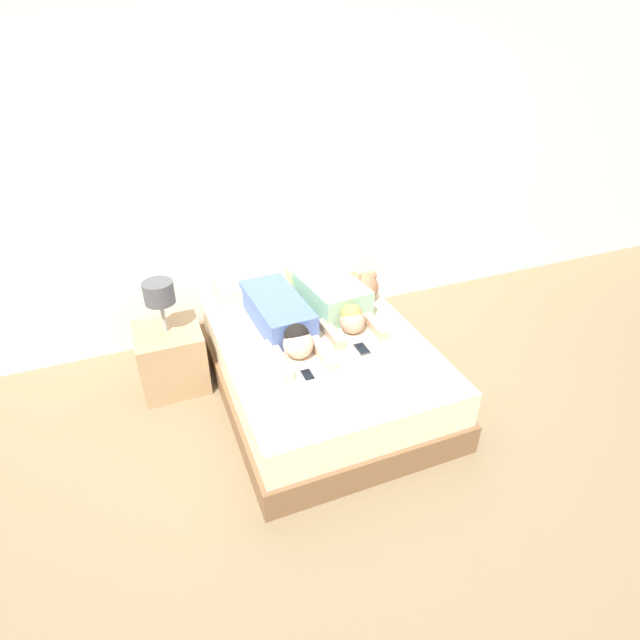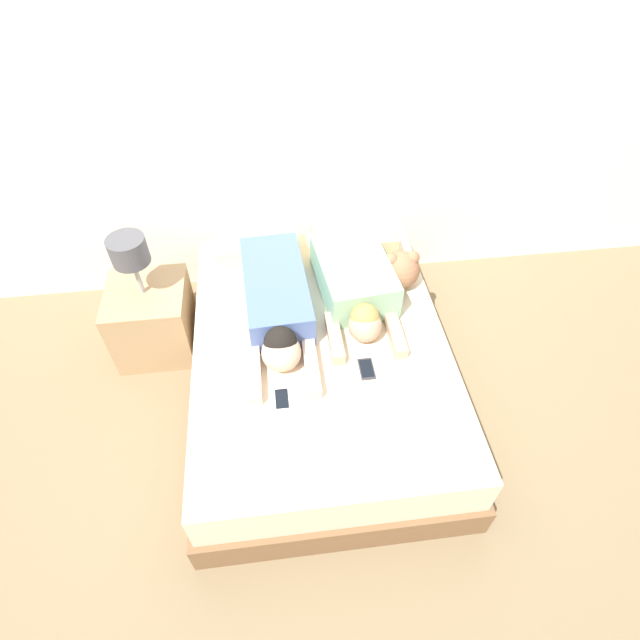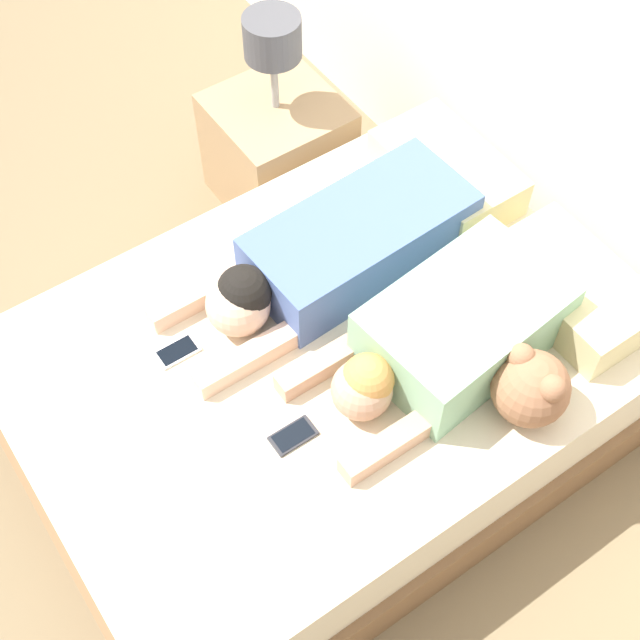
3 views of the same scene
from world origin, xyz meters
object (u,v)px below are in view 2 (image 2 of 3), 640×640
Objects in this scene: bed at (320,366)px; person_left at (277,304)px; cell_phone_left at (282,399)px; plush_toy at (400,269)px; pillow_head_left at (257,246)px; nightstand at (152,316)px; cell_phone_right at (366,369)px; person_right at (355,285)px; pillow_head_right at (353,239)px.

bed is 1.77× the size of person_left.
plush_toy is at bearing 44.64° from cell_phone_left.
pillow_head_left is 1.16m from cell_phone_left.
plush_toy is 1.60m from nightstand.
cell_phone_right is at bearing -48.69° from bed.
bed is 2.20× the size of nightstand.
person_right is 0.30m from plush_toy.
person_left is at bearing -133.41° from pillow_head_right.
pillow_head_left is 0.48× the size of person_left.
plush_toy reaches higher than pillow_head_right.
nightstand is (-1.03, 0.50, 0.04)m from bed.
person_right reaches higher than pillow_head_left.
cell_phone_left is (-0.24, -0.38, 0.26)m from bed.
cell_phone_right is (0.44, -0.45, -0.10)m from person_left.
pillow_head_right is (0.32, 0.77, 0.33)m from bed.
bed is 0.76m from plush_toy.
plush_toy is (0.29, 0.09, 0.01)m from person_right.
plush_toy is (0.22, -0.39, 0.05)m from pillow_head_right.
pillow_head_right is 0.48m from person_right.
pillow_head_left is 3.86× the size of cell_phone_right.
person_right is 0.84m from cell_phone_left.
cell_phone_left is at bearing -163.44° from cell_phone_right.
pillow_head_right is 0.79m from person_left.
bed is at bearing -112.36° from pillow_head_right.
person_right is 1.00× the size of nightstand.
pillow_head_left is at bearing 112.36° from bed.
nightstand is (-0.80, 0.30, -0.31)m from person_left.
person_right is at bearing 54.30° from cell_phone_left.
person_left is 0.78m from plush_toy.
nightstand is (-0.79, 0.88, -0.21)m from cell_phone_left.
person_right is (-0.07, -0.48, 0.03)m from pillow_head_right.
nightstand reaches higher than person_right.
person_right is at bearing 11.40° from person_left.
person_right is 6.50× the size of cell_phone_right.
bed is 7.98× the size of plush_toy.
plush_toy reaches higher than person_left.
person_right is at bearing -162.95° from plush_toy.
person_right reaches higher than cell_phone_left.
person_left reaches higher than pillow_head_left.
nightstand reaches higher than cell_phone_left.
cell_phone_left is at bearing -125.70° from person_right.
plush_toy is at bearing -60.47° from pillow_head_right.
person_left is 8.05× the size of cell_phone_right.
pillow_head_right is at bearing 67.64° from bed.
cell_phone_right is 0.72m from plush_toy.
cell_phone_right is at bearing -30.98° from nightstand.
person_right is (0.25, 0.29, 0.36)m from bed.
pillow_head_right is at bearing 81.62° from person_right.
person_right is 0.55m from cell_phone_right.
pillow_head_left is 0.59× the size of person_right.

